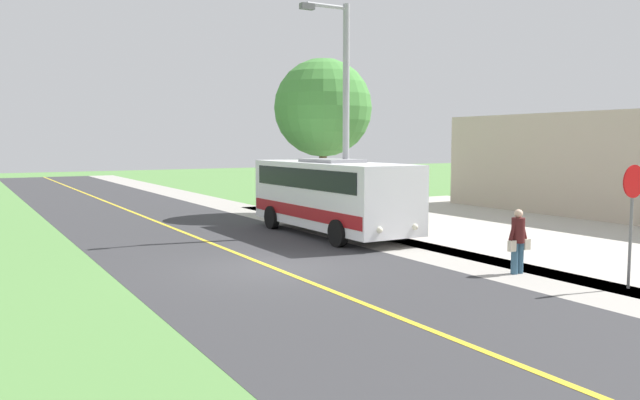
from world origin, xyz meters
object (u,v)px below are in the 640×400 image
pedestrian_with_bags (518,239)px  stop_sign (632,205)px  tree_curbside (323,108)px  shuttle_bus_front (332,193)px  street_light_pole (343,110)px

pedestrian_with_bags → stop_sign: bearing=111.1°
stop_sign → tree_curbside: size_ratio=0.40×
stop_sign → pedestrian_with_bags: bearing=-68.9°
shuttle_bus_front → pedestrian_with_bags: size_ratio=4.79×
street_light_pole → tree_curbside: (-2.52, -5.75, 0.38)m
shuttle_bus_front → street_light_pole: street_light_pole is taller
shuttle_bus_front → stop_sign: (-1.55, 10.78, 0.43)m
shuttle_bus_front → stop_sign: size_ratio=2.79×
pedestrian_with_bags → tree_curbside: bearing=-99.3°
tree_curbside → street_light_pole: bearing=66.3°
tree_curbside → pedestrian_with_bags: bearing=80.7°
stop_sign → street_light_pole: street_light_pole is taller
shuttle_bus_front → tree_curbside: size_ratio=1.12×
pedestrian_with_bags → street_light_pole: size_ratio=0.20×
shuttle_bus_front → stop_sign: stop_sign is taller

